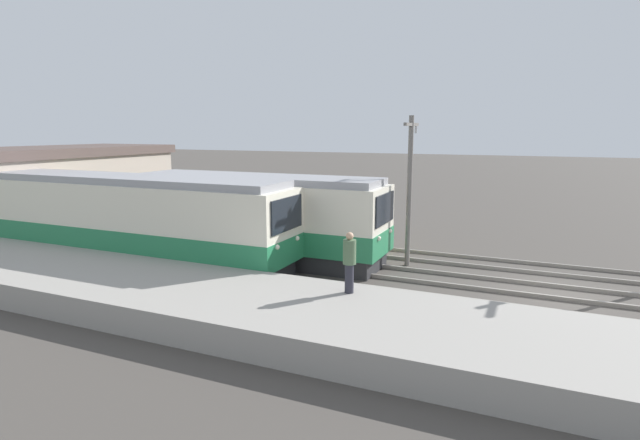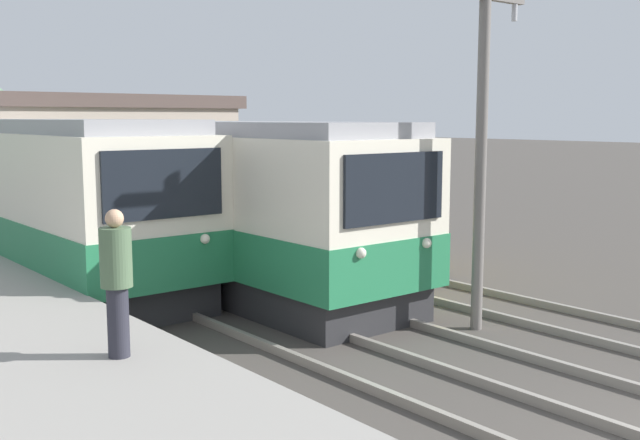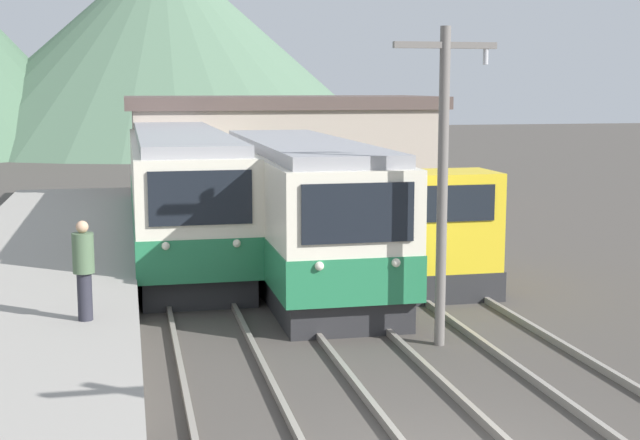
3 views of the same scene
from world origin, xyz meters
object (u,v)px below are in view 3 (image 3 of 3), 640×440
Objects in this scene: person_on_platform at (84,266)px; catenary_mast_mid at (443,173)px; commuter_train_center at (302,216)px; commuter_train_left at (181,197)px; shunting_locomotive at (425,236)px.

catenary_mast_mid is at bearing -0.65° from person_on_platform.
catenary_mast_mid is at bearing -76.31° from commuter_train_center.
catenary_mast_mid reaches higher than commuter_train_left.
person_on_platform is at bearing 179.35° from catenary_mast_mid.
shunting_locomotive is at bearing -16.81° from commuter_train_center.
commuter_train_left is 1.32× the size of commuter_train_center.
commuter_train_left is 11.71m from catenary_mast_mid.
person_on_platform is (-8.13, -5.21, 0.62)m from shunting_locomotive.
commuter_train_left reaches higher than commuter_train_center.
commuter_train_center is (2.80, -4.57, -0.02)m from commuter_train_left.
commuter_train_center is 2.16× the size of shunting_locomotive.
commuter_train_left is at bearing 121.50° from commuter_train_center.
shunting_locomotive is (3.00, -0.91, -0.48)m from commuter_train_center.
commuter_train_center reaches higher than shunting_locomotive.
shunting_locomotive reaches higher than person_on_platform.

